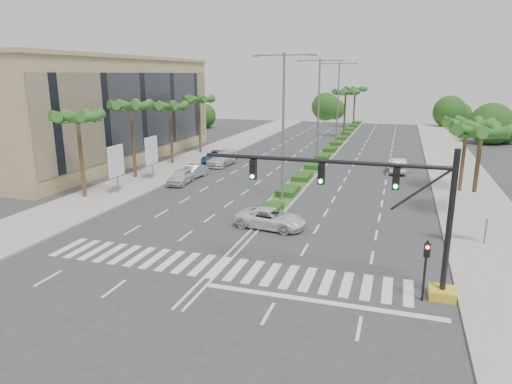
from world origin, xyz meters
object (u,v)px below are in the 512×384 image
at_px(car_parked_d, 222,159).
at_px(car_parked_b, 193,172).
at_px(car_crossing, 271,219).
at_px(car_parked_a, 181,177).
at_px(car_parked_c, 216,157).
at_px(car_right, 398,165).

bearing_deg(car_parked_d, car_parked_b, -89.72).
bearing_deg(car_crossing, car_parked_b, 50.38).
xyz_separation_m(car_parked_a, car_crossing, (11.89, -9.95, -0.03)).
height_order(car_parked_a, car_parked_b, car_parked_a).
distance_m(car_parked_a, car_crossing, 15.51).
height_order(car_parked_a, car_parked_c, car_parked_c).
relative_size(car_parked_d, car_right, 1.09).
bearing_deg(car_right, car_parked_b, 23.06).
bearing_deg(car_parked_c, car_right, -1.55).
bearing_deg(car_crossing, car_parked_a, 57.15).
distance_m(car_parked_b, car_parked_c, 8.19).
distance_m(car_parked_a, car_parked_d, 9.82).
distance_m(car_parked_c, car_right, 20.81).
relative_size(car_parked_b, car_parked_d, 0.77).
xyz_separation_m(car_parked_b, car_parked_c, (-0.81, 8.15, 0.07)).
bearing_deg(car_parked_c, car_parked_b, -88.92).
distance_m(car_parked_d, car_crossing, 22.85).
height_order(car_parked_c, car_crossing, car_parked_c).
distance_m(car_parked_a, car_parked_b, 2.68).
distance_m(car_parked_b, car_right, 22.01).
height_order(car_parked_a, car_right, car_right).
bearing_deg(car_parked_b, car_parked_a, -81.91).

